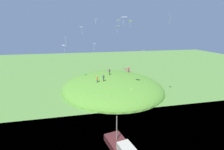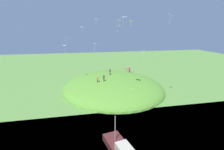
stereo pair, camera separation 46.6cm
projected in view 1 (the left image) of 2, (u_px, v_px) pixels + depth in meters
name	position (u px, v px, depth m)	size (l,w,h in m)	color
ground_plane	(125.00, 98.00, 39.11)	(160.00, 160.00, 0.00)	#5D8E3E
grass_hill	(112.00, 88.00, 46.03)	(30.03, 26.21, 6.34)	#5A9732
dirt_path	(129.00, 71.00, 64.03)	(10.66, 1.72, 0.04)	olive
person_near_shore	(109.00, 71.00, 46.62)	(0.48, 0.48, 1.63)	black
person_watching_kites	(104.00, 77.00, 41.12)	(0.47, 0.47, 1.67)	#373C24
person_with_child	(97.00, 78.00, 40.63)	(0.44, 0.44, 1.67)	brown
person_on_hilltop	(129.00, 69.00, 51.92)	(0.61, 0.61, 1.74)	#323133
kite_0	(64.00, 46.00, 45.17)	(1.19, 0.97, 2.25)	white
kite_1	(124.00, 17.00, 31.09)	(1.35, 1.33, 1.67)	silver
kite_2	(66.00, 38.00, 40.13)	(1.10, 0.85, 2.30)	white
kite_3	(81.00, 27.00, 47.78)	(0.78, 0.91, 1.87)	white
kite_4	(130.00, 21.00, 41.44)	(0.78, 1.07, 1.59)	white
kite_5	(119.00, 20.00, 44.82)	(1.00, 1.12, 1.80)	silver
kite_6	(143.00, 51.00, 45.24)	(0.59, 0.82, 1.55)	white
kite_7	(94.00, 45.00, 45.96)	(0.46, 0.63, 2.09)	white
kite_8	(169.00, 15.00, 31.38)	(0.78, 0.67, 1.90)	silver
kite_9	(118.00, 26.00, 42.52)	(0.92, 1.26, 1.70)	white
kite_10	(96.00, 19.00, 48.62)	(0.99, 1.11, 1.23)	white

